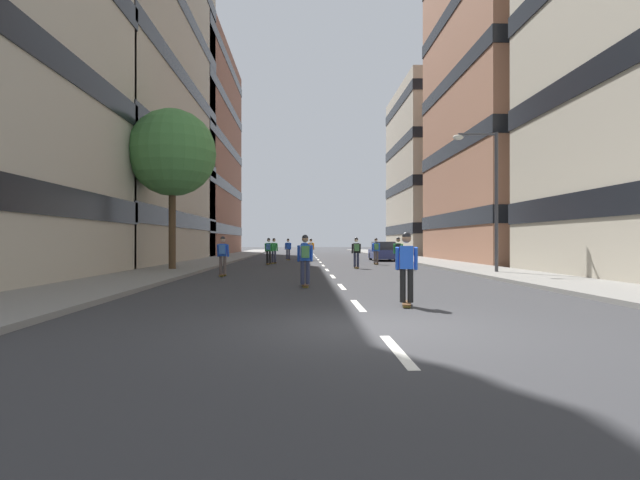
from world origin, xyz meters
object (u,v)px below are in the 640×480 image
(skater_6, at_px, (288,248))
(skater_3, at_px, (223,253))
(streetlamp_right, at_px, (489,186))
(skater_2, at_px, (376,249))
(skater_4, at_px, (356,251))
(skater_5, at_px, (305,249))
(parked_car_near, at_px, (383,252))
(skater_1, at_px, (398,251))
(skater_0, at_px, (407,265))
(skater_9, at_px, (311,248))
(skater_8, at_px, (269,249))
(skater_10, at_px, (305,257))
(street_tree_near, at_px, (172,153))
(skater_7, at_px, (274,249))

(skater_6, bearing_deg, skater_3, -97.07)
(streetlamp_right, height_order, skater_2, streetlamp_right)
(streetlamp_right, height_order, skater_3, streetlamp_right)
(skater_2, relative_size, skater_4, 1.00)
(skater_6, bearing_deg, skater_5, -60.69)
(parked_car_near, relative_size, skater_1, 2.47)
(skater_0, height_order, skater_6, same)
(skater_5, distance_m, skater_9, 1.89)
(skater_8, height_order, skater_10, same)
(streetlamp_right, bearing_deg, skater_0, -119.11)
(skater_5, bearing_deg, skater_2, -50.60)
(streetlamp_right, distance_m, skater_9, 19.69)
(parked_car_near, bearing_deg, street_tree_near, -133.76)
(parked_car_near, distance_m, skater_3, 20.19)
(skater_1, distance_m, skater_3, 10.10)
(skater_7, bearing_deg, street_tree_near, -118.37)
(skater_0, relative_size, skater_1, 1.00)
(skater_4, xyz_separation_m, skater_8, (-5.32, 4.99, 0.00))
(skater_0, distance_m, skater_3, 11.99)
(skater_1, height_order, skater_4, same)
(skater_0, bearing_deg, street_tree_near, 122.98)
(skater_0, height_order, skater_4, same)
(parked_car_near, bearing_deg, skater_9, 171.09)
(street_tree_near, distance_m, streetlamp_right, 15.81)
(parked_car_near, distance_m, skater_2, 6.86)
(skater_2, xyz_separation_m, skater_9, (-4.22, 7.58, 0.00))
(skater_6, height_order, skater_7, same)
(skater_1, xyz_separation_m, skater_7, (-7.22, 7.57, -0.03))
(parked_car_near, relative_size, skater_3, 2.47)
(skater_4, height_order, skater_6, same)
(skater_4, bearing_deg, streetlamp_right, -43.99)
(street_tree_near, bearing_deg, skater_9, 63.20)
(streetlamp_right, xyz_separation_m, skater_9, (-7.98, 17.72, -3.12))
(skater_1, relative_size, skater_10, 1.00)
(streetlamp_right, distance_m, skater_10, 10.96)
(skater_6, xyz_separation_m, skater_8, (-1.08, -7.91, 0.03))
(skater_5, height_order, skater_8, same)
(skater_1, distance_m, skater_10, 11.54)
(skater_1, height_order, skater_10, same)
(skater_2, relative_size, skater_6, 1.00)
(streetlamp_right, xyz_separation_m, skater_4, (-5.60, 5.40, -3.12))
(parked_car_near, xyz_separation_m, skater_3, (-9.99, -17.55, 0.32))
(streetlamp_right, height_order, skater_10, streetlamp_right)
(skater_5, bearing_deg, streetlamp_right, -61.89)
(skater_9, height_order, skater_10, same)
(skater_2, height_order, skater_8, same)
(skater_9, bearing_deg, skater_2, -60.91)
(skater_0, relative_size, skater_4, 1.00)
(parked_car_near, distance_m, skater_5, 6.36)
(street_tree_near, xyz_separation_m, skater_1, (11.96, 1.20, -5.09))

